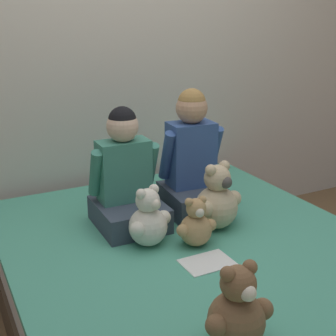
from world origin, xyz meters
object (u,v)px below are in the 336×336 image
teddy_bear_held_by_right_child (217,201)px  child_on_right (192,163)px  child_on_left (126,181)px  teddy_bear_held_by_left_child (148,221)px  teddy_bear_between_children (195,225)px  sign_card (207,262)px  teddy_bear_at_foot_of_bed (237,312)px  bed (203,294)px

teddy_bear_held_by_right_child → child_on_right: bearing=75.7°
child_on_left → teddy_bear_held_by_left_child: child_on_left is taller
child_on_left → teddy_bear_between_children: size_ratio=2.51×
teddy_bear_held_by_right_child → sign_card: size_ratio=1.55×
sign_card → teddy_bear_at_foot_of_bed: bearing=-111.8°
teddy_bear_between_children → bed: bearing=-84.5°
bed → teddy_bear_held_by_right_child: 0.43m
teddy_bear_held_by_left_child → child_on_left: bearing=70.3°
child_on_right → teddy_bear_held_by_right_child: 0.27m
child_on_left → teddy_bear_held_by_left_child: size_ratio=2.10×
child_on_left → teddy_bear_between_children: (0.18, -0.35, -0.12)m
child_on_right → teddy_bear_between_children: (-0.18, -0.35, -0.16)m
teddy_bear_held_by_right_child → teddy_bear_at_foot_of_bed: size_ratio=1.14×
teddy_bear_at_foot_of_bed → teddy_bear_between_children: bearing=69.4°
bed → teddy_bear_held_by_left_child: size_ratio=7.48×
teddy_bear_between_children → sign_card: size_ratio=1.09×
bed → child_on_left: size_ratio=3.57×
bed → teddy_bear_at_foot_of_bed: (-0.23, -0.55, 0.33)m
child_on_left → teddy_bear_between_children: 0.41m
teddy_bear_held_by_left_child → teddy_bear_between_children: size_ratio=1.20×
child_on_left → teddy_bear_at_foot_of_bed: child_on_left is taller
teddy_bear_held_by_left_child → child_on_right: bearing=14.5°
child_on_left → teddy_bear_held_by_left_child: (0.00, -0.25, -0.11)m
bed → child_on_left: child_on_left is taller
child_on_left → teddy_bear_at_foot_of_bed: (-0.04, -0.97, -0.10)m
teddy_bear_held_by_right_child → teddy_bear_between_children: bearing=-162.5°
teddy_bear_held_by_left_child → sign_card: bearing=-80.4°
bed → teddy_bear_held_by_right_child: bearing=46.0°
teddy_bear_between_children → teddy_bear_held_by_left_child: bearing=154.1°
child_on_right → teddy_bear_between_children: 0.43m
child_on_right → sign_card: size_ratio=3.00×
bed → teddy_bear_at_foot_of_bed: teddy_bear_at_foot_of_bed is taller
bed → child_on_left: bearing=113.5°
child_on_right → teddy_bear_held_by_left_child: 0.46m
child_on_left → teddy_bear_at_foot_of_bed: bearing=-91.3°
child_on_left → teddy_bear_held_by_right_child: size_ratio=1.77×
child_on_right → teddy_bear_held_by_right_child: (-0.00, -0.24, -0.12)m
bed → child_on_left: 0.63m
teddy_bear_between_children → sign_card: 0.19m
sign_card → child_on_left: bearing=106.0°
teddy_bear_between_children → sign_card: bearing=-99.5°
teddy_bear_held_by_right_child → teddy_bear_between_children: 0.22m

